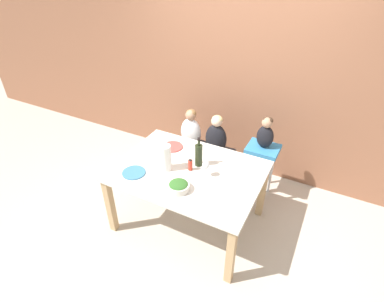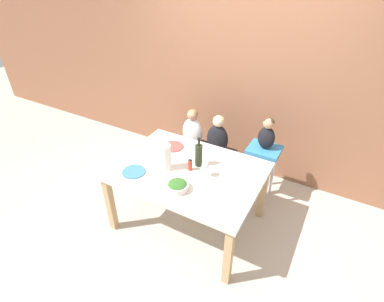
% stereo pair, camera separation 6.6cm
% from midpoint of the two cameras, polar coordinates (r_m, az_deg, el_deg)
% --- Properties ---
extents(ground_plane, '(14.00, 14.00, 0.00)m').
position_cam_midpoint_polar(ground_plane, '(3.52, -1.18, -13.07)').
color(ground_plane, '#BCB2A3').
extents(wall_back, '(10.00, 0.06, 2.70)m').
position_cam_midpoint_polar(wall_back, '(3.81, 8.33, 14.77)').
color(wall_back, '#8E5B42').
rests_on(wall_back, ground_plane).
extents(dining_table, '(1.47, 1.08, 0.73)m').
position_cam_midpoint_polar(dining_table, '(3.09, -1.32, -4.91)').
color(dining_table, silver).
rests_on(dining_table, ground_plane).
extents(chair_far_left, '(0.42, 0.37, 0.46)m').
position_cam_midpoint_polar(chair_far_left, '(3.96, -0.69, 0.23)').
color(chair_far_left, silver).
rests_on(chair_far_left, ground_plane).
extents(chair_far_center, '(0.42, 0.37, 0.46)m').
position_cam_midpoint_polar(chair_far_center, '(3.83, 3.91, -1.11)').
color(chair_far_center, silver).
rests_on(chair_far_center, ground_plane).
extents(chair_right_highchair, '(0.36, 0.31, 0.71)m').
position_cam_midpoint_polar(chair_right_highchair, '(3.59, 12.60, -1.38)').
color(chair_right_highchair, silver).
rests_on(chair_right_highchair, ground_plane).
extents(person_child_left, '(0.27, 0.17, 0.51)m').
position_cam_midpoint_polar(person_child_left, '(3.79, -0.71, 4.18)').
color(person_child_left, silver).
rests_on(person_child_left, chair_far_left).
extents(person_child_center, '(0.27, 0.17, 0.51)m').
position_cam_midpoint_polar(person_child_center, '(3.66, 4.10, 2.92)').
color(person_child_center, black).
rests_on(person_child_center, chair_far_center).
extents(person_baby_right, '(0.19, 0.13, 0.38)m').
position_cam_midpoint_polar(person_baby_right, '(3.40, 13.33, 3.51)').
color(person_baby_right, black).
rests_on(person_baby_right, chair_right_highchair).
extents(wine_bottle, '(0.08, 0.08, 0.32)m').
position_cam_midpoint_polar(wine_bottle, '(3.02, 0.66, -0.69)').
color(wine_bottle, '#232D19').
rests_on(wine_bottle, dining_table).
extents(paper_towel_roll, '(0.12, 0.12, 0.28)m').
position_cam_midpoint_polar(paper_towel_roll, '(2.98, -5.73, -1.26)').
color(paper_towel_roll, white).
rests_on(paper_towel_roll, dining_table).
extents(wine_glass_near, '(0.08, 0.08, 0.17)m').
position_cam_midpoint_polar(wine_glass_near, '(2.88, 2.02, -2.76)').
color(wine_glass_near, white).
rests_on(wine_glass_near, dining_table).
extents(salad_bowl_large, '(0.21, 0.21, 0.09)m').
position_cam_midpoint_polar(salad_bowl_large, '(2.77, -3.27, -6.68)').
color(salad_bowl_large, silver).
rests_on(salad_bowl_large, dining_table).
extents(dinner_plate_front_left, '(0.23, 0.23, 0.01)m').
position_cam_midpoint_polar(dinner_plate_front_left, '(3.05, -11.63, -4.05)').
color(dinner_plate_front_left, teal).
rests_on(dinner_plate_front_left, dining_table).
extents(dinner_plate_back_left, '(0.23, 0.23, 0.01)m').
position_cam_midpoint_polar(dinner_plate_back_left, '(3.38, -4.31, 0.82)').
color(dinner_plate_back_left, '#D14C47').
rests_on(dinner_plate_back_left, dining_table).
extents(condiment_bottle_hot_sauce, '(0.04, 0.04, 0.14)m').
position_cam_midpoint_polar(condiment_bottle_hot_sauce, '(2.99, -0.96, -2.58)').
color(condiment_bottle_hot_sauce, red).
rests_on(condiment_bottle_hot_sauce, dining_table).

